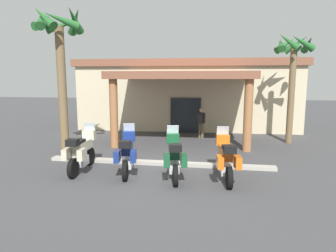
{
  "coord_description": "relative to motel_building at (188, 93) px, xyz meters",
  "views": [
    {
      "loc": [
        1.95,
        -9.99,
        3.17
      ],
      "look_at": [
        -0.17,
        2.52,
        1.2
      ],
      "focal_mm": 31.97,
      "sensor_mm": 36.0,
      "label": 1
    }
  ],
  "objects": [
    {
      "name": "pedestrian",
      "position": [
        1.15,
        -4.36,
        -1.31
      ],
      "size": [
        0.45,
        0.35,
        1.65
      ],
      "rotation": [
        0.0,
        0.0,
        4.09
      ],
      "color": "brown",
      "rests_on": "ground_plane"
    },
    {
      "name": "motorcycle_cream",
      "position": [
        -2.59,
        -11.04,
        -1.56
      ],
      "size": [
        0.73,
        2.21,
        1.61
      ],
      "rotation": [
        0.0,
        0.0,
        1.64
      ],
      "color": "black",
      "rests_on": "ground_plane"
    },
    {
      "name": "curb_strip",
      "position": [
        -0.13,
        -9.76,
        -2.2
      ],
      "size": [
        8.56,
        0.36,
        0.12
      ],
      "primitive_type": "cube",
      "color": "#ADA89E",
      "rests_on": "ground_plane"
    },
    {
      "name": "palm_tree_roadside",
      "position": [
        -4.36,
        -8.94,
        2.2
      ],
      "size": [
        2.09,
        2.11,
        6.1
      ],
      "color": "brown",
      "rests_on": "ground_plane"
    },
    {
      "name": "motorcycle_green",
      "position": [
        0.69,
        -11.23,
        -1.56
      ],
      "size": [
        0.91,
        2.19,
        1.61
      ],
      "rotation": [
        0.0,
        0.0,
        1.77
      ],
      "color": "black",
      "rests_on": "ground_plane"
    },
    {
      "name": "motel_building",
      "position": [
        0.0,
        0.0,
        0.0
      ],
      "size": [
        14.38,
        11.18,
        4.41
      ],
      "rotation": [
        0.0,
        0.0,
        0.04
      ],
      "color": "beige",
      "rests_on": "ground_plane"
    },
    {
      "name": "motorcycle_blue",
      "position": [
        -0.95,
        -11.01,
        -1.56
      ],
      "size": [
        0.91,
        2.19,
        1.61
      ],
      "rotation": [
        0.0,
        0.0,
        1.78
      ],
      "color": "black",
      "rests_on": "ground_plane"
    },
    {
      "name": "palm_tree_near_portico",
      "position": [
        5.57,
        -4.78,
        1.82
      ],
      "size": [
        1.83,
        1.99,
        5.47
      ],
      "color": "brown",
      "rests_on": "ground_plane"
    },
    {
      "name": "ground_plane",
      "position": [
        0.11,
        -10.49,
        -2.26
      ],
      "size": [
        80.0,
        80.0,
        0.0
      ],
      "primitive_type": "plane",
      "color": "#424244"
    },
    {
      "name": "motorcycle_orange",
      "position": [
        2.33,
        -11.16,
        -1.56
      ],
      "size": [
        0.78,
        2.21,
        1.61
      ],
      "rotation": [
        0.0,
        0.0,
        1.7
      ],
      "color": "black",
      "rests_on": "ground_plane"
    }
  ]
}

